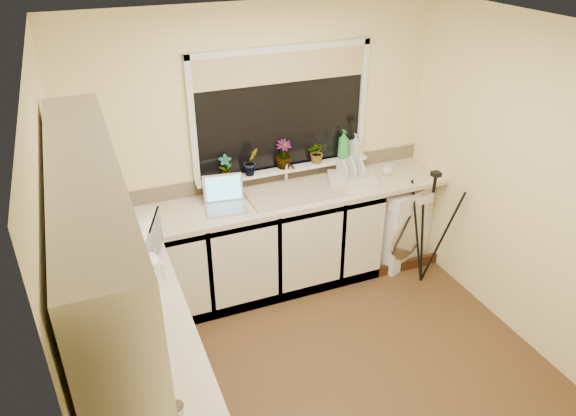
{
  "coord_description": "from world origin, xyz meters",
  "views": [
    {
      "loc": [
        -1.42,
        -2.63,
        3.03
      ],
      "look_at": [
        -0.12,
        0.55,
        1.15
      ],
      "focal_mm": 33.69,
      "sensor_mm": 36.0,
      "label": 1
    }
  ],
  "objects": [
    {
      "name": "wall_back",
      "position": [
        0.0,
        1.5,
        1.23
      ],
      "size": [
        3.2,
        0.0,
        3.2
      ],
      "primitive_type": "plane",
      "rotation": [
        1.57,
        0.0,
        0.0
      ],
      "color": "#FFEDAA",
      "rests_on": "ground"
    },
    {
      "name": "soap_bottle_clear",
      "position": [
        0.9,
        1.42,
        1.16
      ],
      "size": [
        0.11,
        0.11,
        0.21
      ],
      "primitive_type": "imported",
      "rotation": [
        0.0,
        0.0,
        0.16
      ],
      "color": "#999999",
      "rests_on": "windowsill"
    },
    {
      "name": "plant_b",
      "position": [
        -0.12,
        1.39,
        1.17
      ],
      "size": [
        0.15,
        0.13,
        0.24
      ],
      "primitive_type": "imported",
      "rotation": [
        0.0,
        0.0,
        0.17
      ],
      "color": "#999999",
      "rests_on": "windowsill"
    },
    {
      "name": "base_cabinet_left",
      "position": [
        -1.3,
        -0.3,
        0.43
      ],
      "size": [
        0.54,
        2.4,
        0.86
      ],
      "primitive_type": "cube",
      "color": "silver",
      "rests_on": "floor"
    },
    {
      "name": "kettle",
      "position": [
        -1.19,
        0.31,
        1.01
      ],
      "size": [
        0.17,
        0.17,
        0.22
      ],
      "primitive_type": "cylinder",
      "color": "silver",
      "rests_on": "worktop_left"
    },
    {
      "name": "laptop",
      "position": [
        -0.42,
        1.21,
        0.96
      ],
      "size": [
        0.37,
        0.36,
        0.24
      ],
      "rotation": [
        0.0,
        0.0,
        -0.14
      ],
      "color": "#AAABB2",
      "rests_on": "worktop_back"
    },
    {
      "name": "ceiling",
      "position": [
        0.0,
        0.0,
        2.45
      ],
      "size": [
        3.2,
        3.2,
        0.0
      ],
      "primitive_type": "plane",
      "rotation": [
        3.14,
        0.0,
        0.0
      ],
      "color": "white",
      "rests_on": "ground"
    },
    {
      "name": "window_glass",
      "position": [
        0.2,
        1.49,
        1.55
      ],
      "size": [
        1.5,
        0.02,
        1.0
      ],
      "primitive_type": "cube",
      "color": "black",
      "rests_on": "wall_back"
    },
    {
      "name": "plant_c",
      "position": [
        0.19,
        1.42,
        1.18
      ],
      "size": [
        0.15,
        0.15,
        0.26
      ],
      "primitive_type": "imported",
      "rotation": [
        0.0,
        0.0,
        -0.05
      ],
      "color": "#999999",
      "rests_on": "windowsill"
    },
    {
      "name": "wall_left",
      "position": [
        -1.6,
        0.0,
        1.23
      ],
      "size": [
        0.0,
        3.0,
        3.0
      ],
      "primitive_type": "plane",
      "rotation": [
        1.57,
        0.0,
        1.57
      ],
      "color": "#FFEDAA",
      "rests_on": "ground"
    },
    {
      "name": "microwave",
      "position": [
        -1.23,
        0.71,
        1.04
      ],
      "size": [
        0.48,
        0.58,
        0.28
      ],
      "primitive_type": "imported",
      "rotation": [
        0.0,
        0.0,
        1.24
      ],
      "color": "white",
      "rests_on": "worktop_left"
    },
    {
      "name": "floor",
      "position": [
        0.0,
        0.0,
        0.0
      ],
      "size": [
        3.2,
        3.2,
        0.0
      ],
      "primitive_type": "plane",
      "color": "brown",
      "rests_on": "ground"
    },
    {
      "name": "wall_front",
      "position": [
        0.0,
        -1.5,
        1.23
      ],
      "size": [
        3.2,
        0.0,
        3.2
      ],
      "primitive_type": "plane",
      "rotation": [
        -1.57,
        0.0,
        0.0
      ],
      "color": "#FFEDAA",
      "rests_on": "ground"
    },
    {
      "name": "tripod",
      "position": [
        1.29,
        0.71,
        0.56
      ],
      "size": [
        0.72,
        0.72,
        1.12
      ],
      "primitive_type": null,
      "rotation": [
        0.0,
        0.0,
        -0.4
      ],
      "color": "black",
      "rests_on": "floor"
    },
    {
      "name": "window_blind",
      "position": [
        0.2,
        1.46,
        1.92
      ],
      "size": [
        1.5,
        0.02,
        0.25
      ],
      "primitive_type": "cube",
      "color": "tan",
      "rests_on": "wall_back"
    },
    {
      "name": "splashback_back",
      "position": [
        0.0,
        1.49,
        0.97
      ],
      "size": [
        3.2,
        0.02,
        0.14
      ],
      "primitive_type": "cube",
      "color": "beige",
      "rests_on": "wall_back"
    },
    {
      "name": "splashback_left",
      "position": [
        -1.59,
        -0.3,
        1.12
      ],
      "size": [
        0.02,
        2.4,
        0.45
      ],
      "primitive_type": "cube",
      "color": "beige",
      "rests_on": "wall_left"
    },
    {
      "name": "washing_machine",
      "position": [
        1.24,
        1.21,
        0.4
      ],
      "size": [
        0.72,
        0.71,
        0.8
      ],
      "primitive_type": "cube",
      "rotation": [
        0.0,
        0.0,
        0.35
      ],
      "color": "white",
      "rests_on": "floor"
    },
    {
      "name": "faucet",
      "position": [
        0.2,
        1.38,
        1.02
      ],
      "size": [
        0.03,
        0.03,
        0.24
      ],
      "primitive_type": "cylinder",
      "color": "silver",
      "rests_on": "worktop_back"
    },
    {
      "name": "wall_right",
      "position": [
        1.6,
        0.0,
        1.23
      ],
      "size": [
        0.0,
        3.0,
        3.0
      ],
      "primitive_type": "plane",
      "rotation": [
        1.57,
        0.0,
        -1.57
      ],
      "color": "#FFEDAA",
      "rests_on": "ground"
    },
    {
      "name": "plant_d",
      "position": [
        0.52,
        1.42,
        1.15
      ],
      "size": [
        0.21,
        0.19,
        0.2
      ],
      "primitive_type": "imported",
      "rotation": [
        0.0,
        0.0,
        -0.24
      ],
      "color": "#999999",
      "rests_on": "windowsill"
    },
    {
      "name": "steel_jar",
      "position": [
        -1.34,
        -0.35,
        0.95
      ],
      "size": [
        0.07,
        0.07,
        0.1
      ],
      "primitive_type": "cylinder",
      "color": "white",
      "rests_on": "worktop_left"
    },
    {
      "name": "windowsill",
      "position": [
        0.2,
        1.43,
        1.04
      ],
      "size": [
        1.6,
        0.14,
        0.03
      ],
      "primitive_type": "cube",
      "color": "white",
      "rests_on": "wall_back"
    },
    {
      "name": "plant_a",
      "position": [
        -0.34,
        1.41,
        1.16
      ],
      "size": [
        0.12,
        0.09,
        0.21
      ],
      "primitive_type": "imported",
      "rotation": [
        0.0,
        0.0,
        -0.14
      ],
      "color": "#999999",
      "rests_on": "windowsill"
    },
    {
      "name": "dish_rack",
      "position": [
        0.76,
        1.19,
        0.93
      ],
      "size": [
        0.51,
        0.45,
        0.06
      ],
      "primitive_type": "cube",
      "rotation": [
        0.0,
        0.0,
        -0.37
      ],
      "color": "beige",
      "rests_on": "worktop_back"
    },
    {
      "name": "cup_back",
      "position": [
        1.15,
        1.23,
        0.94
      ],
      "size": [
        0.11,
        0.11,
        0.09
      ],
      "primitive_type": "imported",
      "rotation": [
        0.0,
        0.0,
        0.02
      ],
      "color": "white",
      "rests_on": "worktop_back"
    },
    {
      "name": "cup_left",
      "position": [
        -1.24,
        -0.78,
        0.95
      ],
      "size": [
        0.12,
        0.12,
        0.09
      ],
      "primitive_type": "imported",
      "rotation": [
        0.0,
        0.0,
        0.27
      ],
      "color": "beige",
      "rests_on": "worktop_left"
    },
    {
      "name": "base_cabinet_back",
      "position": [
        -0.33,
        1.2,
        0.43
      ],
      "size": [
        2.55,
        0.6,
        0.86
      ],
      "primitive_type": "cube",
      "color": "silver",
      "rests_on": "floor"
    },
    {
      "name": "worktop_back",
      "position": [
        0.0,
        1.2,
        0.88
      ],
      "size": [
        3.2,
        0.6,
        0.04
      ],
      "primitive_type": "cube",
      "color": "beige",
      "rests_on": "base_cabinet_back"
    },
    {
      "name": "soap_bottle_green",
      "position": [
        0.78,
        1.42,
        1.18
      ],
      "size": [
        0.1,
        0.11,
        0.27
      ],
      "primitive_type": "imported",
      "rotation": [
        0.0,
        0.0,
        -0.02
      ],
      "color": "green",
      "rests_on": "windowsill"
    },
    {
      "name": "sink",
      "position": [
        0.2,
        1.2,
        0.91
      ],
      "size": [
        0.82,
        0.46,
        0.03
      ],
      "primitive_type": "cube",
      "color": "tan",
      "rests_on": "worktop_back"
    },
    {
      "name": "worktop_left",
      "position": [
        -1.3,
        -0.3,
        0.88
      ],
      "size": [
        0.6,
        2.4,
        0.04
      ],
      "primitive_type": "cube",
      "color": "beige",
      "rests_on": "base_cabinet_left"
    },
    {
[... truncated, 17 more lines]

